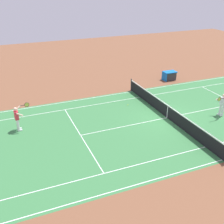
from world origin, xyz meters
TOP-DOWN VIEW (x-y plane):
  - ground_plane at (0.00, 0.00)m, footprint 60.00×60.00m
  - court_slab at (0.00, 0.00)m, footprint 24.20×11.40m
  - court_line_markings at (0.00, 0.00)m, footprint 23.85×11.05m
  - tennis_net at (0.00, 0.00)m, footprint 0.10×11.70m
  - tennis_player_near at (9.91, -2.19)m, footprint 1.04×0.78m
  - tennis_player_far at (-3.77, 1.16)m, footprint 1.05×0.78m
  - tennis_ball at (1.65, -3.02)m, footprint 0.07×0.07m
  - equipment_cart_tarped at (-4.66, -6.90)m, footprint 1.25×0.84m

SIDE VIEW (x-z plane):
  - ground_plane at x=0.00m, z-range 0.00..0.00m
  - court_slab at x=0.00m, z-range 0.00..0.00m
  - court_line_markings at x=0.00m, z-range 0.00..0.01m
  - tennis_ball at x=1.65m, z-range 0.00..0.07m
  - equipment_cart_tarped at x=-4.66m, z-range 0.01..0.86m
  - tennis_net at x=0.00m, z-range -0.05..1.03m
  - tennis_player_near at x=9.91m, z-range 0.08..1.78m
  - tennis_player_far at x=-3.77m, z-range 0.08..1.78m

